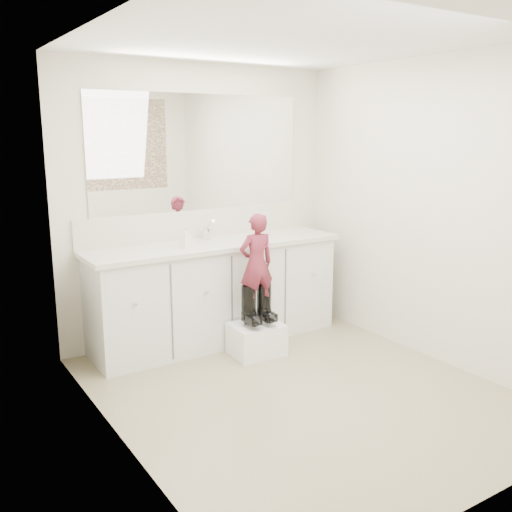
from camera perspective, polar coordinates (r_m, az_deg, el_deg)
floor at (r=4.22m, az=4.34°, el=-13.30°), size 3.00×3.00×0.00m
ceiling at (r=3.85m, az=4.96°, el=20.94°), size 3.00×3.00×0.00m
wall_back at (r=5.11m, az=-5.63°, el=5.30°), size 2.60×0.00×2.60m
wall_front at (r=2.83m, az=23.31°, el=-1.37°), size 2.60×0.00×2.60m
wall_left at (r=3.25m, az=-13.97°, el=0.92°), size 0.00×3.00×3.00m
wall_right at (r=4.75m, az=17.26°, el=4.26°), size 0.00×3.00×3.00m
vanity_cabinet at (r=5.03m, az=-4.01°, el=-3.81°), size 2.20×0.55×0.85m
countertop at (r=4.91m, az=-4.01°, el=1.14°), size 2.28×0.58×0.04m
backsplash at (r=5.13m, az=-5.51°, el=3.23°), size 2.28×0.03×0.25m
mirror at (r=5.07m, az=-5.68°, el=10.23°), size 2.00×0.02×1.00m
dot_panel at (r=2.78m, az=23.93°, el=7.73°), size 2.00×0.01×1.20m
faucet at (r=5.04m, az=-4.92°, el=2.23°), size 0.08×0.08×0.10m
cup at (r=5.14m, az=0.50°, el=2.44°), size 0.13×0.13×0.09m
soap_bottle at (r=4.71m, az=-7.11°, el=1.86°), size 0.10×0.10×0.16m
step_stool at (r=4.79m, az=0.04°, el=-8.32°), size 0.43×0.37×0.26m
boot_left at (r=4.66m, az=-0.74°, el=-5.00°), size 0.14×0.24×0.34m
boot_right at (r=4.73m, az=0.80°, el=-4.71°), size 0.14×0.24×0.34m
toddler at (r=4.60m, az=0.04°, el=-0.80°), size 0.31×0.22×0.82m
toothbrush at (r=4.60m, az=0.91°, el=0.93°), size 0.14×0.02×0.06m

